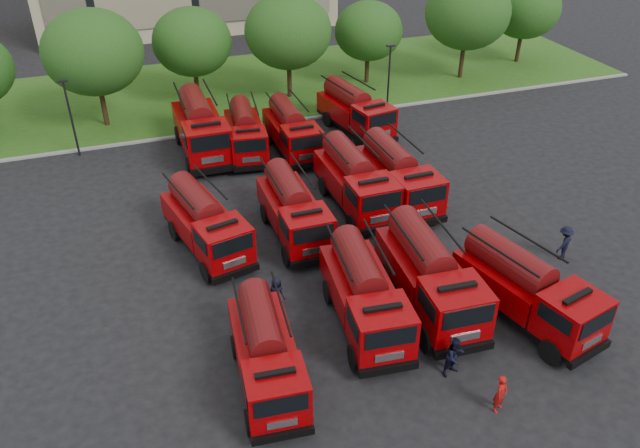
{
  "coord_description": "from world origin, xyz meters",
  "views": [
    {
      "loc": [
        -7.28,
        -22.71,
        18.21
      ],
      "look_at": [
        1.18,
        1.47,
        1.8
      ],
      "focal_mm": 35.0,
      "sensor_mm": 36.0,
      "label": 1
    }
  ],
  "objects_px": {
    "fire_truck_11": "(355,110)",
    "firefighter_1": "(452,373)",
    "fire_truck_3": "(526,288)",
    "firefighter_3": "(560,258)",
    "fire_truck_0": "(266,353)",
    "fire_truck_10": "(292,130)",
    "fire_truck_6": "(355,180)",
    "fire_truck_5": "(293,210)",
    "firefighter_5": "(436,224)",
    "fire_truck_2": "(429,275)",
    "firefighter_4": "(277,307)",
    "fire_truck_7": "(397,175)",
    "fire_truck_4": "(205,223)",
    "fire_truck_1": "(364,294)",
    "fire_truck_9": "(245,132)",
    "firefighter_0": "(497,409)",
    "firefighter_2": "(572,328)",
    "fire_truck_8": "(201,128)"
  },
  "relations": [
    {
      "from": "fire_truck_9",
      "to": "firefighter_0",
      "type": "distance_m",
      "value": 24.27
    },
    {
      "from": "fire_truck_6",
      "to": "fire_truck_11",
      "type": "height_order",
      "value": "fire_truck_6"
    },
    {
      "from": "fire_truck_3",
      "to": "fire_truck_4",
      "type": "distance_m",
      "value": 15.41
    },
    {
      "from": "fire_truck_4",
      "to": "firefighter_3",
      "type": "distance_m",
      "value": 17.81
    },
    {
      "from": "fire_truck_5",
      "to": "fire_truck_7",
      "type": "xyz_separation_m",
      "value": [
        6.57,
        1.48,
        0.09
      ]
    },
    {
      "from": "fire_truck_10",
      "to": "fire_truck_11",
      "type": "xyz_separation_m",
      "value": [
        5.07,
        1.55,
        0.07
      ]
    },
    {
      "from": "fire_truck_11",
      "to": "firefighter_0",
      "type": "bearing_deg",
      "value": -109.91
    },
    {
      "from": "fire_truck_2",
      "to": "firefighter_3",
      "type": "height_order",
      "value": "fire_truck_2"
    },
    {
      "from": "fire_truck_5",
      "to": "fire_truck_8",
      "type": "relative_size",
      "value": 0.86
    },
    {
      "from": "fire_truck_7",
      "to": "firefighter_5",
      "type": "xyz_separation_m",
      "value": [
        1.04,
        -3.02,
        -1.64
      ]
    },
    {
      "from": "fire_truck_2",
      "to": "fire_truck_5",
      "type": "height_order",
      "value": "fire_truck_2"
    },
    {
      "from": "fire_truck_3",
      "to": "fire_truck_4",
      "type": "xyz_separation_m",
      "value": [
        -11.95,
        9.74,
        -0.04
      ]
    },
    {
      "from": "fire_truck_0",
      "to": "firefighter_5",
      "type": "bearing_deg",
      "value": 39.66
    },
    {
      "from": "firefighter_4",
      "to": "firefighter_5",
      "type": "xyz_separation_m",
      "value": [
        10.06,
        3.82,
        0.0
      ]
    },
    {
      "from": "firefighter_3",
      "to": "firefighter_4",
      "type": "distance_m",
      "value": 14.44
    },
    {
      "from": "fire_truck_4",
      "to": "firefighter_1",
      "type": "bearing_deg",
      "value": -70.01
    },
    {
      "from": "fire_truck_0",
      "to": "fire_truck_5",
      "type": "height_order",
      "value": "fire_truck_5"
    },
    {
      "from": "fire_truck_1",
      "to": "fire_truck_10",
      "type": "bearing_deg",
      "value": 89.24
    },
    {
      "from": "fire_truck_10",
      "to": "fire_truck_5",
      "type": "bearing_deg",
      "value": -106.51
    },
    {
      "from": "fire_truck_11",
      "to": "firefighter_4",
      "type": "xyz_separation_m",
      "value": [
        -10.37,
        -16.5,
        -1.6
      ]
    },
    {
      "from": "fire_truck_7",
      "to": "fire_truck_11",
      "type": "xyz_separation_m",
      "value": [
        1.35,
        9.66,
        -0.04
      ]
    },
    {
      "from": "fire_truck_11",
      "to": "fire_truck_7",
      "type": "bearing_deg",
      "value": -108.04
    },
    {
      "from": "firefighter_1",
      "to": "firefighter_3",
      "type": "xyz_separation_m",
      "value": [
        8.97,
        5.09,
        0.0
      ]
    },
    {
      "from": "fire_truck_0",
      "to": "fire_truck_9",
      "type": "bearing_deg",
      "value": 84.14
    },
    {
      "from": "fire_truck_8",
      "to": "firefighter_1",
      "type": "bearing_deg",
      "value": -75.5
    },
    {
      "from": "firefighter_0",
      "to": "firefighter_2",
      "type": "distance_m",
      "value": 6.17
    },
    {
      "from": "fire_truck_3",
      "to": "firefighter_3",
      "type": "bearing_deg",
      "value": 20.74
    },
    {
      "from": "fire_truck_0",
      "to": "fire_truck_10",
      "type": "distance_m",
      "value": 20.22
    },
    {
      "from": "fire_truck_4",
      "to": "firefighter_0",
      "type": "bearing_deg",
      "value": -72.17
    },
    {
      "from": "fire_truck_7",
      "to": "firefighter_0",
      "type": "distance_m",
      "value": 15.5
    },
    {
      "from": "fire_truck_0",
      "to": "firefighter_5",
      "type": "height_order",
      "value": "fire_truck_0"
    },
    {
      "from": "fire_truck_5",
      "to": "firefighter_5",
      "type": "distance_m",
      "value": 7.91
    },
    {
      "from": "fire_truck_1",
      "to": "fire_truck_6",
      "type": "bearing_deg",
      "value": 76.4
    },
    {
      "from": "fire_truck_2",
      "to": "fire_truck_3",
      "type": "relative_size",
      "value": 1.03
    },
    {
      "from": "fire_truck_1",
      "to": "fire_truck_5",
      "type": "height_order",
      "value": "fire_truck_1"
    },
    {
      "from": "fire_truck_0",
      "to": "fire_truck_6",
      "type": "xyz_separation_m",
      "value": [
        8.1,
        11.13,
        0.2
      ]
    },
    {
      "from": "fire_truck_6",
      "to": "firefighter_0",
      "type": "xyz_separation_m",
      "value": [
        -0.47,
        -15.34,
        -1.65
      ]
    },
    {
      "from": "fire_truck_11",
      "to": "fire_truck_9",
      "type": "bearing_deg",
      "value": 175.92
    },
    {
      "from": "firefighter_3",
      "to": "fire_truck_5",
      "type": "bearing_deg",
      "value": -55.03
    },
    {
      "from": "fire_truck_5",
      "to": "firefighter_0",
      "type": "xyz_separation_m",
      "value": [
        3.63,
        -13.65,
        -1.55
      ]
    },
    {
      "from": "fire_truck_6",
      "to": "firefighter_5",
      "type": "relative_size",
      "value": 4.65
    },
    {
      "from": "fire_truck_5",
      "to": "firefighter_2",
      "type": "relative_size",
      "value": 3.59
    },
    {
      "from": "firefighter_0",
      "to": "firefighter_5",
      "type": "bearing_deg",
      "value": 39.59
    },
    {
      "from": "fire_truck_2",
      "to": "fire_truck_5",
      "type": "bearing_deg",
      "value": 121.68
    },
    {
      "from": "fire_truck_10",
      "to": "fire_truck_8",
      "type": "bearing_deg",
      "value": 163.21
    },
    {
      "from": "fire_truck_11",
      "to": "firefighter_1",
      "type": "height_order",
      "value": "fire_truck_11"
    },
    {
      "from": "fire_truck_2",
      "to": "fire_truck_10",
      "type": "bearing_deg",
      "value": 97.46
    },
    {
      "from": "fire_truck_1",
      "to": "fire_truck_7",
      "type": "xyz_separation_m",
      "value": [
        5.78,
        9.06,
        0.06
      ]
    },
    {
      "from": "firefighter_4",
      "to": "fire_truck_2",
      "type": "bearing_deg",
      "value": -145.16
    },
    {
      "from": "fire_truck_5",
      "to": "firefighter_0",
      "type": "relative_size",
      "value": 4.08
    }
  ]
}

